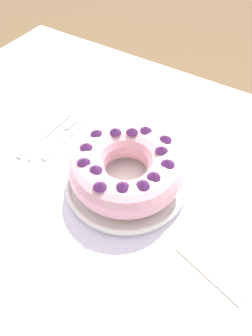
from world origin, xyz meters
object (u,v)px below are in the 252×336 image
at_px(bundt_cake, 126,168).
at_px(napkin, 222,258).
at_px(cake_knife, 62,142).
at_px(serving_dish, 126,183).
at_px(fork, 58,134).
at_px(serving_knife, 42,136).

bearing_deg(bundt_cake, napkin, -11.96).
distance_m(cake_knife, napkin, 0.52).
relative_size(cake_knife, napkin, 1.12).
distance_m(serving_dish, bundt_cake, 0.06).
bearing_deg(cake_knife, fork, 156.10).
bearing_deg(napkin, serving_knife, 172.06).
bearing_deg(cake_knife, serving_knife, -161.75).
distance_m(fork, cake_knife, 0.04).
bearing_deg(serving_knife, cake_knife, 8.58).
bearing_deg(fork, serving_knife, -140.16).
xyz_separation_m(serving_knife, napkin, (0.57, -0.08, -0.00)).
height_order(fork, serving_knife, serving_knife).
height_order(serving_dish, serving_knife, serving_dish).
distance_m(bundt_cake, cake_knife, 0.24).
height_order(fork, napkin, fork).
relative_size(bundt_cake, fork, 1.33).
xyz_separation_m(serving_dish, serving_knife, (-0.29, 0.02, -0.01)).
height_order(bundt_cake, fork, bundt_cake).
xyz_separation_m(serving_dish, cake_knife, (-0.23, 0.03, -0.01)).
bearing_deg(fork, serving_dish, -15.54).
bearing_deg(serving_dish, bundt_cake, 25.03).
xyz_separation_m(bundt_cake, fork, (-0.26, 0.05, -0.07)).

